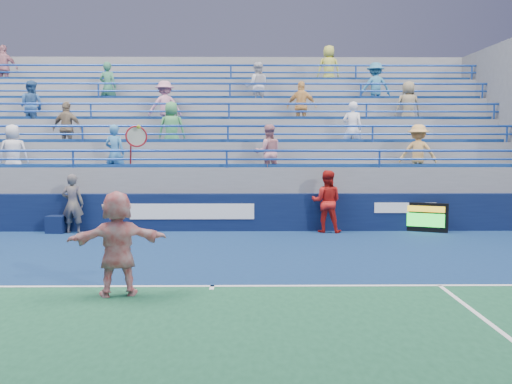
{
  "coord_description": "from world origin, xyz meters",
  "views": [
    {
      "loc": [
        0.68,
        -10.05,
        2.6
      ],
      "look_at": [
        0.81,
        2.5,
        1.5
      ],
      "focal_mm": 40.0,
      "sensor_mm": 36.0,
      "label": 1
    }
  ],
  "objects_px": {
    "judge_chair": "(57,223)",
    "tennis_player": "(118,243)",
    "serve_speed_board": "(426,217)",
    "line_judge": "(73,204)",
    "ball_girl": "(327,202)"
  },
  "relations": [
    {
      "from": "judge_chair",
      "to": "tennis_player",
      "type": "distance_m",
      "value": 7.53
    },
    {
      "from": "serve_speed_board",
      "to": "line_judge",
      "type": "bearing_deg",
      "value": -179.46
    },
    {
      "from": "judge_chair",
      "to": "ball_girl",
      "type": "relative_size",
      "value": 0.5
    },
    {
      "from": "judge_chair",
      "to": "tennis_player",
      "type": "xyz_separation_m",
      "value": [
        3.3,
        -6.74,
        0.61
      ]
    },
    {
      "from": "judge_chair",
      "to": "tennis_player",
      "type": "bearing_deg",
      "value": -63.94
    },
    {
      "from": "serve_speed_board",
      "to": "judge_chair",
      "type": "distance_m",
      "value": 10.62
    },
    {
      "from": "judge_chair",
      "to": "ball_girl",
      "type": "distance_m",
      "value": 7.75
    },
    {
      "from": "tennis_player",
      "to": "ball_girl",
      "type": "xyz_separation_m",
      "value": [
        4.43,
        6.75,
        -0.01
      ]
    },
    {
      "from": "line_judge",
      "to": "ball_girl",
      "type": "bearing_deg",
      "value": -177.25
    },
    {
      "from": "line_judge",
      "to": "judge_chair",
      "type": "bearing_deg",
      "value": -5.77
    },
    {
      "from": "ball_girl",
      "to": "serve_speed_board",
      "type": "bearing_deg",
      "value": -168.18
    },
    {
      "from": "serve_speed_board",
      "to": "line_judge",
      "type": "height_order",
      "value": "line_judge"
    },
    {
      "from": "tennis_player",
      "to": "line_judge",
      "type": "height_order",
      "value": "tennis_player"
    },
    {
      "from": "line_judge",
      "to": "ball_girl",
      "type": "distance_m",
      "value": 7.25
    },
    {
      "from": "line_judge",
      "to": "serve_speed_board",
      "type": "bearing_deg",
      "value": -177.3
    }
  ]
}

